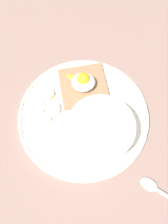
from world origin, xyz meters
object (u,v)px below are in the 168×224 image
at_px(oatmeal_bowl, 101,131).
at_px(poached_egg, 85,81).
at_px(banana_slice_back, 53,109).
at_px(spoon, 161,192).
at_px(toast_slice, 85,86).
at_px(banana_slice_front, 49,94).
at_px(banana_slice_right, 45,119).
at_px(banana_slice_left, 38,109).

distance_m(oatmeal_bowl, poached_egg, 0.12).
height_order(banana_slice_back, spoon, banana_slice_back).
relative_size(toast_slice, spoon, 1.14).
height_order(banana_slice_front, spoon, banana_slice_front).
bearing_deg(banana_slice_right, banana_slice_back, 51.49).
xyz_separation_m(oatmeal_bowl, toast_slice, (-0.03, 0.12, -0.03)).
distance_m(banana_slice_front, banana_slice_back, 0.04).
relative_size(toast_slice, banana_slice_back, 3.07).
xyz_separation_m(banana_slice_back, spoon, (0.22, -0.17, -0.01)).
height_order(oatmeal_bowl, banana_slice_left, oatmeal_bowl).
bearing_deg(poached_egg, banana_slice_front, -166.22).
height_order(oatmeal_bowl, banana_slice_front, oatmeal_bowl).
bearing_deg(banana_slice_front, spoon, -42.57).
bearing_deg(spoon, poached_egg, 122.61).
xyz_separation_m(poached_egg, banana_slice_left, (-0.10, -0.06, -0.02)).
bearing_deg(poached_egg, banana_slice_left, -151.95).
height_order(banana_slice_right, spoon, banana_slice_right).
xyz_separation_m(toast_slice, banana_slice_right, (-0.09, -0.08, -0.00)).
relative_size(banana_slice_front, banana_slice_back, 0.80).
bearing_deg(toast_slice, banana_slice_left, -152.63).
relative_size(toast_slice, banana_slice_right, 3.43).
relative_size(banana_slice_front, spoon, 0.30).
height_order(poached_egg, banana_slice_front, poached_egg).
relative_size(poached_egg, banana_slice_right, 2.00).
bearing_deg(banana_slice_back, banana_slice_right, -128.51).
distance_m(oatmeal_bowl, spoon, 0.17).
bearing_deg(banana_slice_back, poached_egg, 39.68).
height_order(banana_slice_left, spoon, banana_slice_left).
distance_m(banana_slice_front, spoon, 0.31).
height_order(toast_slice, banana_slice_back, banana_slice_back).
bearing_deg(banana_slice_front, poached_egg, 13.78).
bearing_deg(banana_slice_front, toast_slice, 12.99).
distance_m(toast_slice, banana_slice_front, 0.09).
relative_size(banana_slice_front, banana_slice_left, 0.92).
xyz_separation_m(banana_slice_front, spoon, (0.23, -0.21, -0.01)).
relative_size(poached_egg, banana_slice_left, 2.04).
distance_m(oatmeal_bowl, banana_slice_right, 0.13).
relative_size(toast_slice, poached_egg, 1.72).
relative_size(banana_slice_back, banana_slice_right, 1.12).
bearing_deg(toast_slice, banana_slice_front, -167.01).
bearing_deg(banana_slice_right, poached_egg, 42.31).
height_order(toast_slice, banana_slice_right, toast_slice).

